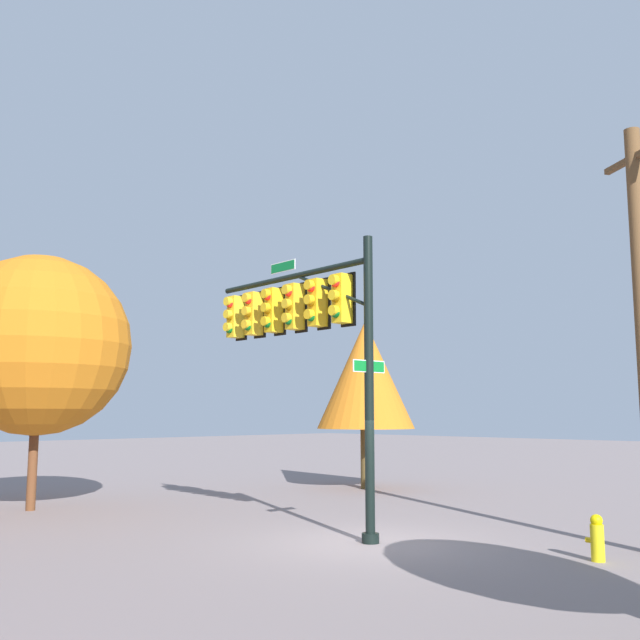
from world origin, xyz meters
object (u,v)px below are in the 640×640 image
(tree_far, at_px, (365,375))
(fire_hydrant, at_px, (597,538))
(tree_near, at_px, (39,345))
(signal_pole_assembly, at_px, (298,320))

(tree_far, bearing_deg, fire_hydrant, 149.98)
(tree_near, height_order, tree_far, tree_near)
(signal_pole_assembly, xyz_separation_m, tree_near, (7.57, 2.94, -0.28))
(fire_hydrant, distance_m, tree_far, 13.59)
(signal_pole_assembly, distance_m, fire_hydrant, 7.93)
(fire_hydrant, height_order, tree_near, tree_near)
(signal_pole_assembly, xyz_separation_m, fire_hydrant, (-6.42, -1.41, -4.43))
(tree_near, relative_size, tree_far, 1.19)
(tree_far, bearing_deg, signal_pole_assembly, 121.68)
(fire_hydrant, xyz_separation_m, tree_near, (13.99, 4.36, 4.15))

